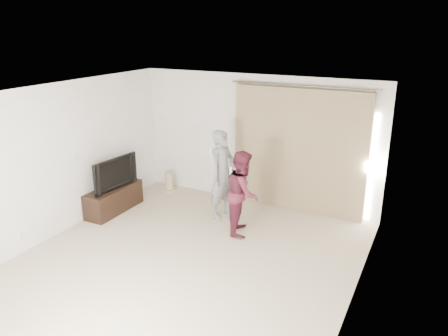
{
  "coord_description": "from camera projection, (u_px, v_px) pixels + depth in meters",
  "views": [
    {
      "loc": [
        3.22,
        -5.08,
        3.53
      ],
      "look_at": [
        0.06,
        1.2,
        1.18
      ],
      "focal_mm": 35.0,
      "sensor_mm": 36.0,
      "label": 1
    }
  ],
  "objects": [
    {
      "name": "ceiling",
      "position": [
        181.0,
        94.0,
        5.97
      ],
      "size": [
        5.0,
        5.5,
        0.01
      ],
      "primitive_type": "cube",
      "color": "silver",
      "rests_on": "wall_back"
    },
    {
      "name": "wall_left",
      "position": [
        59.0,
        160.0,
        7.45
      ],
      "size": [
        0.04,
        5.5,
        2.6
      ],
      "color": "white",
      "rests_on": "ground"
    },
    {
      "name": "person_woman",
      "position": [
        243.0,
        192.0,
        7.54
      ],
      "size": [
        0.76,
        0.86,
        1.48
      ],
      "color": "#561C2B",
      "rests_on": "ground"
    },
    {
      "name": "tv_console",
      "position": [
        114.0,
        199.0,
        8.54
      ],
      "size": [
        0.44,
        1.27,
        0.49
      ],
      "primitive_type": "cube",
      "color": "black",
      "rests_on": "ground"
    },
    {
      "name": "floor",
      "position": [
        186.0,
        261.0,
        6.79
      ],
      "size": [
        5.5,
        5.5,
        0.0
      ],
      "primitive_type": "plane",
      "color": "#C1A990",
      "rests_on": "ground"
    },
    {
      "name": "wall_back",
      "position": [
        256.0,
        140.0,
        8.71
      ],
      "size": [
        5.0,
        0.04,
        2.6
      ],
      "primitive_type": "cube",
      "color": "white",
      "rests_on": "ground"
    },
    {
      "name": "curtain",
      "position": [
        299.0,
        151.0,
        8.29
      ],
      "size": [
        2.8,
        0.11,
        2.46
      ],
      "color": "tan",
      "rests_on": "ground"
    },
    {
      "name": "person_man",
      "position": [
        222.0,
        175.0,
        8.11
      ],
      "size": [
        0.52,
        0.68,
        1.69
      ],
      "color": "slate",
      "rests_on": "ground"
    },
    {
      "name": "tv",
      "position": [
        112.0,
        173.0,
        8.37
      ],
      "size": [
        0.24,
        1.08,
        0.62
      ],
      "primitive_type": "imported",
      "rotation": [
        0.0,
        0.0,
        1.48
      ],
      "color": "black",
      "rests_on": "tv_console"
    },
    {
      "name": "scratching_post",
      "position": [
        169.0,
        183.0,
        9.56
      ],
      "size": [
        0.33,
        0.33,
        0.44
      ],
      "color": "#C5B687",
      "rests_on": "ground"
    }
  ]
}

